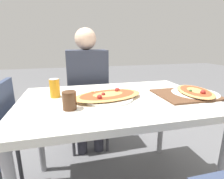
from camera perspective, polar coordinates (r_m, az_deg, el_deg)
name	(u,v)px	position (r m, az deg, el deg)	size (l,w,h in m)	color
dining_table	(116,109)	(1.18, 1.31, -6.23)	(1.24, 0.83, 0.74)	silver
chair_far_seated	(87,100)	(1.91, -8.17, -3.51)	(0.40, 0.40, 0.87)	#2D3851
person_seated	(87,82)	(1.74, -8.07, 2.52)	(0.38, 0.29, 1.23)	#2D2D38
pizza_main	(108,96)	(1.14, -1.35, -2.02)	(0.51, 0.35, 0.06)	white
soda_can	(55,88)	(1.22, -18.19, 0.44)	(0.07, 0.07, 0.12)	orange
drink_glass	(69,101)	(0.98, -13.74, -3.53)	(0.08, 0.08, 0.10)	#4C2D19
serving_tray	(185,95)	(1.32, 22.86, -1.52)	(0.39, 0.33, 0.01)	brown
pizza_second	(195,92)	(1.36, 25.45, -0.79)	(0.31, 0.41, 0.06)	white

